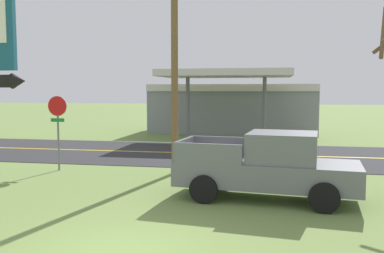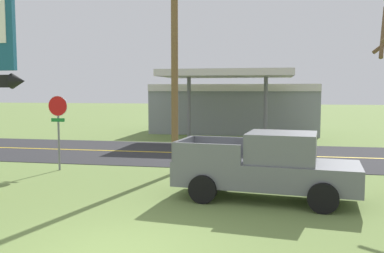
% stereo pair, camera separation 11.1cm
% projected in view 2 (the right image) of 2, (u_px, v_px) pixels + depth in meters
% --- Properties ---
extents(road_asphalt, '(140.00, 8.00, 0.02)m').
position_uv_depth(road_asphalt, '(211.00, 154.00, 20.84)').
color(road_asphalt, '#2B2B2D').
rests_on(road_asphalt, ground).
extents(road_centre_line, '(126.00, 0.20, 0.01)m').
position_uv_depth(road_centre_line, '(211.00, 154.00, 20.84)').
color(road_centre_line, gold).
rests_on(road_centre_line, road_asphalt).
extents(stop_sign, '(0.80, 0.08, 2.95)m').
position_uv_depth(stop_sign, '(58.00, 119.00, 16.45)').
color(stop_sign, slate).
rests_on(stop_sign, ground).
extents(utility_pole, '(1.70, 0.26, 9.32)m').
position_uv_depth(utility_pole, '(175.00, 42.00, 15.56)').
color(utility_pole, brown).
rests_on(utility_pole, ground).
extents(gas_station, '(12.00, 11.50, 4.40)m').
position_uv_depth(gas_station, '(235.00, 107.00, 31.66)').
color(gas_station, gray).
rests_on(gas_station, ground).
extents(pickup_grey_parked_on_lawn, '(5.39, 2.69, 1.96)m').
position_uv_depth(pickup_grey_parked_on_lawn, '(268.00, 166.00, 12.12)').
color(pickup_grey_parked_on_lawn, slate).
rests_on(pickup_grey_parked_on_lawn, ground).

